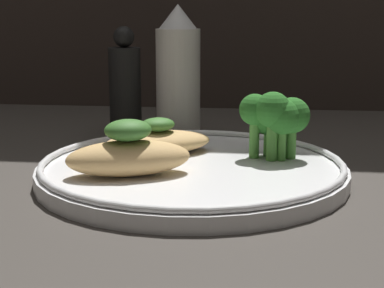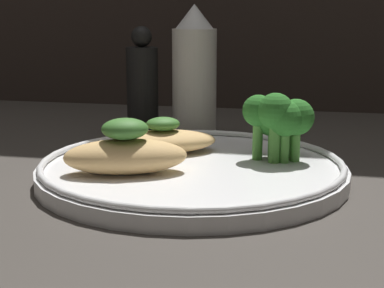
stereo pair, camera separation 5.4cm
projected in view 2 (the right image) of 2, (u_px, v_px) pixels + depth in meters
The scene contains 7 objects.
ground_plane at pixel (192, 185), 54.99cm from camera, with size 180.00×180.00×1.00cm, color #3D3833.
plate at pixel (192, 169), 54.67cm from camera, with size 28.70×28.70×2.00cm.
grilled_meat_front at pixel (126, 153), 51.34cm from camera, with size 11.79×8.12×4.93cm.
grilled_meat_middle at pixel (163, 140), 59.11cm from camera, with size 11.98×9.27×3.64cm.
broccoli_bunch at pixel (279, 117), 55.47cm from camera, with size 6.79×5.42×6.62cm.
sauce_bottle at pixel (194, 75), 72.16cm from camera, with size 5.44×5.44×16.27cm.
pepper_grinder at pixel (142, 87), 73.93cm from camera, with size 3.97×3.97×13.63cm.
Camera 2 is at (11.38, -51.59, 15.22)cm, focal length 55.00 mm.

